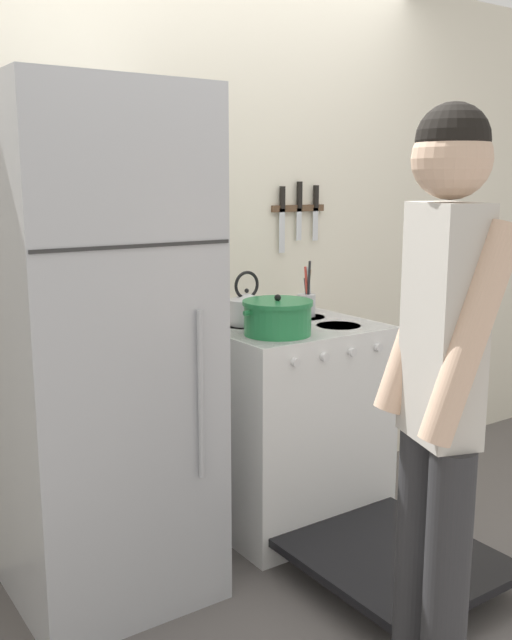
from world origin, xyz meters
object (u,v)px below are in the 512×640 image
dutch_oven_pot (278,317)px  person (440,389)px  refrigerator (99,351)px  utensil_jar (307,303)px  tea_kettle (247,308)px  stove_range (296,427)px

dutch_oven_pot → person: size_ratio=0.19×
refrigerator → utensil_jar: (1.11, 0.17, 0.05)m
utensil_jar → person: (-0.61, -1.36, 0.01)m
tea_kettle → utensil_jar: 0.34m
refrigerator → stove_range: 1.04m
dutch_oven_pot → tea_kettle: tea_kettle is taller
stove_range → tea_kettle: size_ratio=5.67×
tea_kettle → utensil_jar: utensil_jar is taller
dutch_oven_pot → person: person is taller
stove_range → dutch_oven_pot: (-0.17, -0.09, 0.54)m
refrigerator → utensil_jar: size_ratio=7.09×
utensil_jar → person: bearing=-114.3°
dutch_oven_pot → tea_kettle: (0.01, 0.25, 0.00)m
stove_range → person: (-0.42, -1.18, 0.54)m
stove_range → person: size_ratio=0.78×
stove_range → person: bearing=-109.6°
tea_kettle → person: person is taller
stove_range → dutch_oven_pot: 0.57m
dutch_oven_pot → person: (-0.25, -1.10, 0.00)m
dutch_oven_pot → tea_kettle: 0.25m
stove_range → utensil_jar: bearing=42.1°
refrigerator → person: 1.29m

